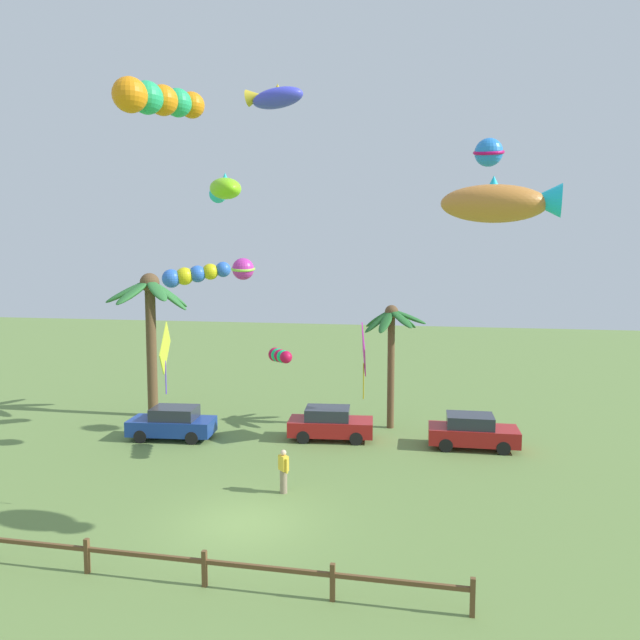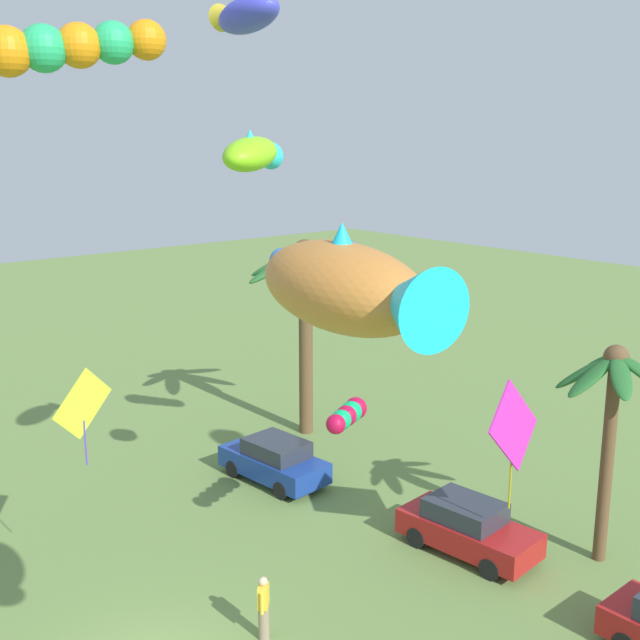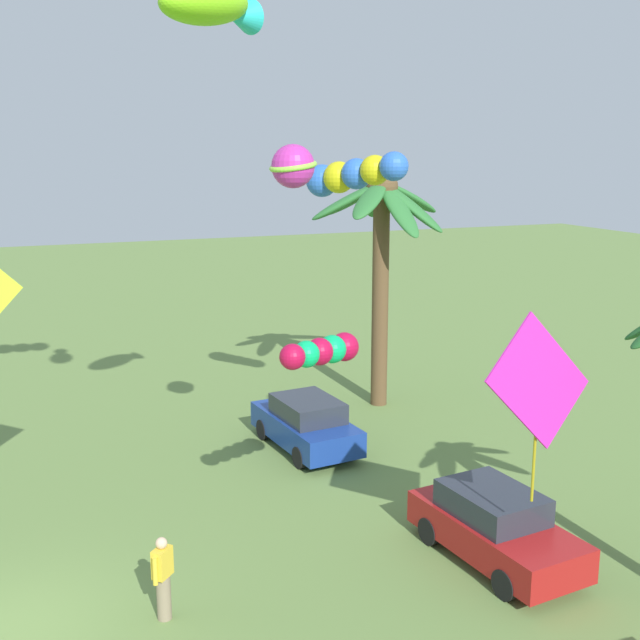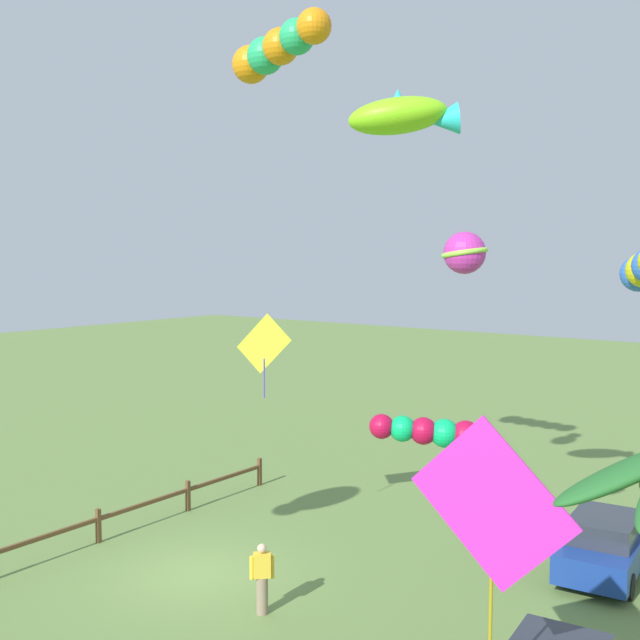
{
  "view_description": "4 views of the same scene",
  "coord_description": "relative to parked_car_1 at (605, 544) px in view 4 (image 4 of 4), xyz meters",
  "views": [
    {
      "loc": [
        5.99,
        -17.39,
        8.29
      ],
      "look_at": [
        1.49,
        4.96,
        6.04
      ],
      "focal_mm": 33.54,
      "sensor_mm": 36.0,
      "label": 1
    },
    {
      "loc": [
        13.95,
        -6.74,
        11.47
      ],
      "look_at": [
        -0.37,
        5.2,
        7.1
      ],
      "focal_mm": 44.34,
      "sensor_mm": 36.0,
      "label": 2
    },
    {
      "loc": [
        13.59,
        0.46,
        8.32
      ],
      "look_at": [
        0.88,
        5.6,
        5.35
      ],
      "focal_mm": 44.43,
      "sensor_mm": 36.0,
      "label": 3
    },
    {
      "loc": [
        12.74,
        13.57,
        7.9
      ],
      "look_at": [
        0.23,
        4.0,
        6.58
      ],
      "focal_mm": 42.72,
      "sensor_mm": 36.0,
      "label": 4
    }
  ],
  "objects": [
    {
      "name": "ground_plane",
      "position": [
        6.17,
        -8.03,
        -0.75
      ],
      "size": [
        120.0,
        120.0,
        0.0
      ],
      "primitive_type": "plane",
      "color": "olive"
    },
    {
      "name": "parked_car_1",
      "position": [
        0.0,
        0.0,
        0.0
      ],
      "size": [
        4.05,
        2.08,
        1.51
      ],
      "color": "navy",
      "rests_on": "ground"
    },
    {
      "name": "kite_tube_0",
      "position": [
        5.71,
        -1.82,
        3.65
      ],
      "size": [
        1.39,
        1.99,
        0.69
      ],
      "color": "#BB0D39"
    },
    {
      "name": "rail_fence",
      "position": [
        6.4,
        -11.75,
        -0.15
      ],
      "size": [
        13.41,
        0.12,
        0.95
      ],
      "color": "brown",
      "rests_on": "ground"
    },
    {
      "name": "kite_ball_9",
      "position": [
        4.19,
        -1.87,
        7.22
      ],
      "size": [
        1.23,
        1.24,
        0.9
      ],
      "color": "#C32FA2"
    },
    {
      "name": "kite_diamond_4",
      "position": [
        8.85,
        0.99,
        3.53
      ],
      "size": [
        0.42,
        2.5,
        3.52
      ],
      "color": "#DA27B4"
    },
    {
      "name": "kite_diamond_5",
      "position": [
        3.66,
        -8.04,
        4.77
      ],
      "size": [
        0.44,
        1.61,
        2.31
      ],
      "color": "#CFE130"
    },
    {
      "name": "kite_fish_1",
      "position": [
        4.03,
        -3.49,
        10.28
      ],
      "size": [
        2.18,
        2.62,
        1.11
      ],
      "color": "#82DE1A"
    },
    {
      "name": "kite_tube_7",
      "position": [
        3.49,
        -7.69,
        12.53
      ],
      "size": [
        1.68,
        3.7,
        1.3
      ],
      "color": "orange"
    },
    {
      "name": "spectator_0",
      "position": [
        6.79,
        -5.36,
        0.06
      ],
      "size": [
        0.43,
        0.43,
        1.59
      ],
      "color": "gray",
      "rests_on": "ground"
    }
  ]
}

